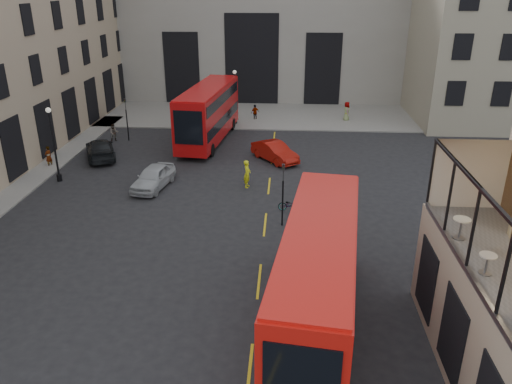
# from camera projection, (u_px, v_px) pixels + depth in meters

# --- Properties ---
(ground) EXTENTS (140.00, 140.00, 0.00)m
(ground) POSITION_uv_depth(u_px,v_px,m) (304.00, 374.00, 18.14)
(ground) COLOR black
(ground) RESTS_ON ground
(host_frontage) EXTENTS (3.00, 11.00, 4.50)m
(host_frontage) POSITION_uv_depth(u_px,v_px,m) (499.00, 331.00, 16.88)
(host_frontage) COLOR tan
(host_frontage) RESTS_ON ground
(gateway) EXTENTS (35.00, 10.60, 18.00)m
(gateway) POSITION_uv_depth(u_px,v_px,m) (255.00, 16.00, 58.86)
(gateway) COLOR gray
(gateway) RESTS_ON ground
(building_right) EXTENTS (16.60, 18.60, 20.00)m
(building_right) POSITION_uv_depth(u_px,v_px,m) (499.00, 11.00, 49.63)
(building_right) COLOR gray
(building_right) RESTS_ON ground
(pavement_far) EXTENTS (40.00, 12.00, 0.12)m
(pavement_far) POSITION_uv_depth(u_px,v_px,m) (239.00, 114.00, 53.39)
(pavement_far) COLOR slate
(pavement_far) RESTS_ON ground
(traffic_light_near) EXTENTS (0.16, 0.20, 3.80)m
(traffic_light_near) POSITION_uv_depth(u_px,v_px,m) (283.00, 187.00, 28.28)
(traffic_light_near) COLOR black
(traffic_light_near) RESTS_ON ground
(traffic_light_far) EXTENTS (0.16, 0.20, 3.80)m
(traffic_light_far) POSITION_uv_depth(u_px,v_px,m) (126.00, 114.00, 43.81)
(traffic_light_far) COLOR black
(traffic_light_far) RESTS_ON ground
(street_lamp_a) EXTENTS (0.36, 0.36, 5.33)m
(street_lamp_a) POSITION_uv_depth(u_px,v_px,m) (55.00, 149.00, 34.75)
(street_lamp_a) COLOR black
(street_lamp_a) RESTS_ON ground
(street_lamp_b) EXTENTS (0.36, 0.36, 5.33)m
(street_lamp_b) POSITION_uv_depth(u_px,v_px,m) (235.00, 101.00, 48.80)
(street_lamp_b) COLOR black
(street_lamp_b) RESTS_ON ground
(bus_near) EXTENTS (4.21, 12.03, 4.70)m
(bus_near) POSITION_uv_depth(u_px,v_px,m) (318.00, 275.00, 19.40)
(bus_near) COLOR red
(bus_near) RESTS_ON ground
(bus_far) EXTENTS (4.02, 12.34, 4.83)m
(bus_far) POSITION_uv_depth(u_px,v_px,m) (209.00, 111.00, 43.60)
(bus_far) COLOR #B20C0D
(bus_far) RESTS_ON ground
(car_a) EXTENTS (2.60, 4.75, 1.53)m
(car_a) POSITION_uv_depth(u_px,v_px,m) (153.00, 177.00, 34.25)
(car_a) COLOR #A9ADB1
(car_a) RESTS_ON ground
(car_b) EXTENTS (4.06, 4.56, 1.50)m
(car_b) POSITION_uv_depth(u_px,v_px,m) (275.00, 152.00, 39.40)
(car_b) COLOR #981109
(car_b) RESTS_ON ground
(car_c) EXTENTS (4.02, 5.64, 1.52)m
(car_c) POSITION_uv_depth(u_px,v_px,m) (100.00, 149.00, 40.02)
(car_c) COLOR black
(car_c) RESTS_ON ground
(bicycle) EXTENTS (1.60, 0.64, 0.82)m
(bicycle) POSITION_uv_depth(u_px,v_px,m) (291.00, 205.00, 30.88)
(bicycle) COLOR gray
(bicycle) RESTS_ON ground
(cyclist) EXTENTS (0.56, 0.76, 1.94)m
(cyclist) POSITION_uv_depth(u_px,v_px,m) (247.00, 174.00, 34.26)
(cyclist) COLOR yellow
(cyclist) RESTS_ON ground
(pedestrian_a) EXTENTS (0.91, 0.80, 1.58)m
(pedestrian_a) POSITION_uv_depth(u_px,v_px,m) (114.00, 133.00, 44.20)
(pedestrian_a) COLOR gray
(pedestrian_a) RESTS_ON ground
(pedestrian_b) EXTENTS (1.08, 1.16, 1.57)m
(pedestrian_b) POSITION_uv_depth(u_px,v_px,m) (212.00, 111.00, 51.67)
(pedestrian_b) COLOR gray
(pedestrian_b) RESTS_ON ground
(pedestrian_c) EXTENTS (0.99, 0.86, 1.60)m
(pedestrian_c) POSITION_uv_depth(u_px,v_px,m) (255.00, 112.00, 50.95)
(pedestrian_c) COLOR gray
(pedestrian_c) RESTS_ON ground
(pedestrian_d) EXTENTS (0.72, 1.02, 1.96)m
(pedestrian_d) POSITION_uv_depth(u_px,v_px,m) (347.00, 112.00, 50.59)
(pedestrian_d) COLOR gray
(pedestrian_d) RESTS_ON ground
(pedestrian_e) EXTENTS (0.58, 0.70, 1.65)m
(pedestrian_e) POSITION_uv_depth(u_px,v_px,m) (49.00, 157.00, 38.07)
(pedestrian_e) COLOR gray
(pedestrian_e) RESTS_ON ground
(cafe_table_mid) EXTENTS (0.55, 0.55, 0.68)m
(cafe_table_mid) POSITION_uv_depth(u_px,v_px,m) (487.00, 261.00, 15.72)
(cafe_table_mid) COLOR beige
(cafe_table_mid) RESTS_ON cafe_floor
(cafe_table_far) EXTENTS (0.62, 0.62, 0.78)m
(cafe_table_far) POSITION_uv_depth(u_px,v_px,m) (461.00, 225.00, 17.88)
(cafe_table_far) COLOR silver
(cafe_table_far) RESTS_ON cafe_floor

